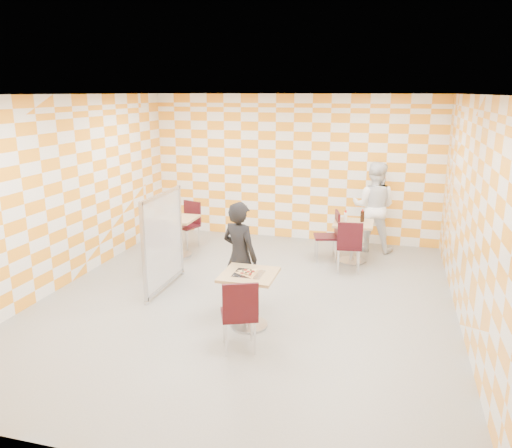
# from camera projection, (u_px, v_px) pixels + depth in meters

# --- Properties ---
(room_shell) EXTENTS (7.00, 7.00, 7.00)m
(room_shell) POSITION_uv_depth(u_px,v_px,m) (256.00, 196.00, 7.60)
(room_shell) COLOR gray
(room_shell) RESTS_ON ground
(main_table) EXTENTS (0.70, 0.70, 0.75)m
(main_table) POSITION_uv_depth(u_px,v_px,m) (249.00, 291.00, 6.54)
(main_table) COLOR tan
(main_table) RESTS_ON ground
(second_table) EXTENTS (0.70, 0.70, 0.75)m
(second_table) POSITION_uv_depth(u_px,v_px,m) (353.00, 235.00, 9.07)
(second_table) COLOR tan
(second_table) RESTS_ON ground
(empty_table) EXTENTS (0.70, 0.70, 0.75)m
(empty_table) POSITION_uv_depth(u_px,v_px,m) (177.00, 230.00, 9.41)
(empty_table) COLOR tan
(empty_table) RESTS_ON ground
(chair_main_front) EXTENTS (0.55, 0.56, 0.92)m
(chair_main_front) POSITION_uv_depth(u_px,v_px,m) (240.00, 311.00, 5.86)
(chair_main_front) COLOR #370B12
(chair_main_front) RESTS_ON ground
(chair_second_front) EXTENTS (0.47, 0.48, 0.92)m
(chair_second_front) POSITION_uv_depth(u_px,v_px,m) (349.00, 243.00, 8.50)
(chair_second_front) COLOR #370B12
(chair_second_front) RESTS_ON ground
(chair_second_side) EXTENTS (0.52, 0.51, 0.92)m
(chair_second_side) POSITION_uv_depth(u_px,v_px,m) (331.00, 232.00, 9.16)
(chair_second_side) COLOR #370B12
(chair_second_side) RESTS_ON ground
(chair_empty_near) EXTENTS (0.53, 0.53, 0.92)m
(chair_empty_near) POSITION_uv_depth(u_px,v_px,m) (158.00, 240.00, 8.67)
(chair_empty_near) COLOR #370B12
(chair_empty_near) RESTS_ON ground
(chair_empty_far) EXTENTS (0.54, 0.54, 0.92)m
(chair_empty_far) POSITION_uv_depth(u_px,v_px,m) (189.00, 221.00, 9.95)
(chair_empty_far) COLOR #370B12
(chair_empty_far) RESTS_ON ground
(partition) EXTENTS (0.08, 1.38, 1.55)m
(partition) POSITION_uv_depth(u_px,v_px,m) (163.00, 241.00, 7.76)
(partition) COLOR white
(partition) RESTS_ON ground
(man_dark) EXTENTS (0.68, 0.58, 1.59)m
(man_dark) POSITION_uv_depth(u_px,v_px,m) (240.00, 257.00, 6.99)
(man_dark) COLOR black
(man_dark) RESTS_ON ground
(man_white) EXTENTS (0.93, 0.76, 1.75)m
(man_white) POSITION_uv_depth(u_px,v_px,m) (374.00, 207.00, 9.66)
(man_white) COLOR white
(man_white) RESTS_ON ground
(pizza_on_foil) EXTENTS (0.40, 0.40, 0.04)m
(pizza_on_foil) POSITION_uv_depth(u_px,v_px,m) (249.00, 272.00, 6.46)
(pizza_on_foil) COLOR silver
(pizza_on_foil) RESTS_ON main_table
(sport_bottle) EXTENTS (0.06, 0.06, 0.20)m
(sport_bottle) POSITION_uv_depth(u_px,v_px,m) (345.00, 216.00, 9.08)
(sport_bottle) COLOR white
(sport_bottle) RESTS_ON second_table
(soda_bottle) EXTENTS (0.07, 0.07, 0.23)m
(soda_bottle) POSITION_uv_depth(u_px,v_px,m) (362.00, 216.00, 9.03)
(soda_bottle) COLOR black
(soda_bottle) RESTS_ON second_table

